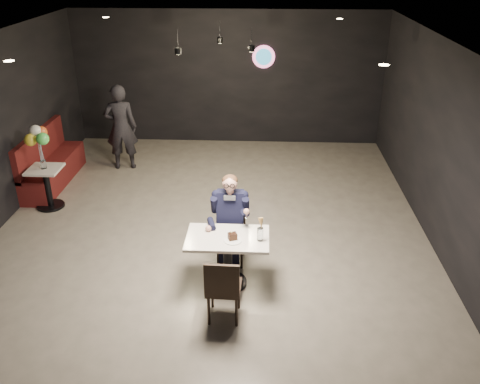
# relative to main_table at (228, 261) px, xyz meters

# --- Properties ---
(floor) EXTENTS (9.00, 9.00, 0.00)m
(floor) POSITION_rel_main_table_xyz_m (-0.39, 1.18, -0.38)
(floor) COLOR gray
(floor) RESTS_ON ground
(wall_sign) EXTENTS (0.50, 0.06, 0.50)m
(wall_sign) POSITION_rel_main_table_xyz_m (0.41, 5.65, 1.62)
(wall_sign) COLOR pink
(wall_sign) RESTS_ON floor
(pendant_lights) EXTENTS (1.40, 1.20, 0.36)m
(pendant_lights) POSITION_rel_main_table_xyz_m (-0.39, 3.18, 2.51)
(pendant_lights) COLOR black
(pendant_lights) RESTS_ON floor
(main_table) EXTENTS (1.10, 0.70, 0.75)m
(main_table) POSITION_rel_main_table_xyz_m (0.00, 0.00, 0.00)
(main_table) COLOR silver
(main_table) RESTS_ON floor
(chair_far) EXTENTS (0.42, 0.46, 0.92)m
(chair_far) POSITION_rel_main_table_xyz_m (0.00, 0.55, 0.09)
(chair_far) COLOR black
(chair_far) RESTS_ON floor
(chair_near) EXTENTS (0.43, 0.47, 0.92)m
(chair_near) POSITION_rel_main_table_xyz_m (0.00, -0.69, 0.09)
(chair_near) COLOR black
(chair_near) RESTS_ON floor
(seated_man) EXTENTS (0.60, 0.80, 1.44)m
(seated_man) POSITION_rel_main_table_xyz_m (0.00, 0.55, 0.34)
(seated_man) COLOR black
(seated_man) RESTS_ON floor
(dessert_plate) EXTENTS (0.24, 0.24, 0.01)m
(dessert_plate) POSITION_rel_main_table_xyz_m (0.08, -0.10, 0.38)
(dessert_plate) COLOR white
(dessert_plate) RESTS_ON main_table
(cake_slice) EXTENTS (0.13, 0.12, 0.08)m
(cake_slice) POSITION_rel_main_table_xyz_m (0.07, -0.07, 0.43)
(cake_slice) COLOR black
(cake_slice) RESTS_ON dessert_plate
(mint_leaf) EXTENTS (0.05, 0.04, 0.01)m
(mint_leaf) POSITION_rel_main_table_xyz_m (0.06, -0.09, 0.47)
(mint_leaf) COLOR #2D8C38
(mint_leaf) RESTS_ON cake_slice
(sundae_glass) EXTENTS (0.08, 0.08, 0.18)m
(sundae_glass) POSITION_rel_main_table_xyz_m (0.43, -0.06, 0.47)
(sundae_glass) COLOR silver
(sundae_glass) RESTS_ON main_table
(wafer_cone) EXTENTS (0.09, 0.09, 0.14)m
(wafer_cone) POSITION_rel_main_table_xyz_m (0.44, -0.06, 0.63)
(wafer_cone) COLOR tan
(wafer_cone) RESTS_ON sundae_glass
(booth_bench) EXTENTS (0.53, 2.12, 1.06)m
(booth_bench) POSITION_rel_main_table_xyz_m (-3.64, 3.13, 0.15)
(booth_bench) COLOR #450E0F
(booth_bench) RESTS_ON floor
(side_table) EXTENTS (0.55, 0.55, 0.69)m
(side_table) POSITION_rel_main_table_xyz_m (-3.34, 2.13, -0.03)
(side_table) COLOR silver
(side_table) RESTS_ON floor
(balloon_vase) EXTENTS (0.10, 0.10, 0.15)m
(balloon_vase) POSITION_rel_main_table_xyz_m (-3.34, 2.13, 0.45)
(balloon_vase) COLOR silver
(balloon_vase) RESTS_ON side_table
(balloon_bunch) EXTENTS (0.38, 0.38, 0.63)m
(balloon_bunch) POSITION_rel_main_table_xyz_m (-3.34, 2.13, 0.84)
(balloon_bunch) COLOR yellow
(balloon_bunch) RESTS_ON balloon_vase
(passerby) EXTENTS (0.70, 0.52, 1.77)m
(passerby) POSITION_rel_main_table_xyz_m (-2.46, 3.97, 0.51)
(passerby) COLOR black
(passerby) RESTS_ON floor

